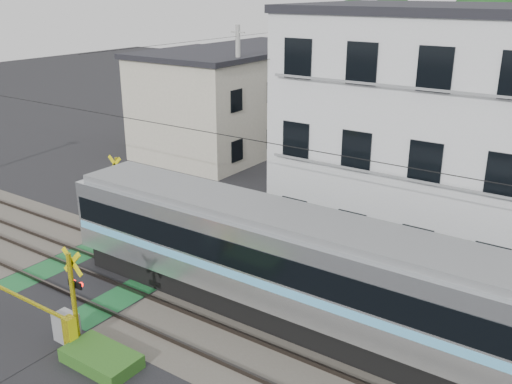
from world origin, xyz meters
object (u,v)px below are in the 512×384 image
Objects in this scene: crossing_signal_far at (128,209)px; pedestrian at (384,125)px; apartment_block at (430,129)px; crossing_signal_near at (66,322)px.

crossing_signal_far is 21.36m from pedestrian.
pedestrian is (-8.04, 15.30, -3.84)m from apartment_block.
apartment_block is 6.26× the size of pedestrian.
crossing_signal_far is (-5.17, 7.31, 0.00)m from crossing_signal_near.
pedestrian is at bearing 94.28° from crossing_signal_near.
crossing_signal_near is at bearing -114.22° from apartment_block.
crossing_signal_near is 2.91× the size of pedestrian.
apartment_block reaches higher than pedestrian.
crossing_signal_far is 13.14m from apartment_block.
crossing_signal_near is at bearing -54.71° from crossing_signal_far.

